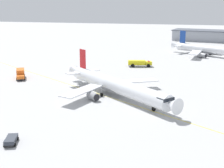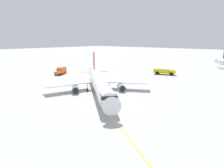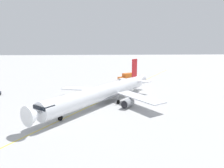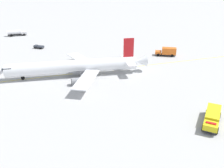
{
  "view_description": "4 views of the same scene",
  "coord_description": "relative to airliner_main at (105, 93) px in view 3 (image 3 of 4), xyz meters",
  "views": [
    {
      "loc": [
        20.87,
        -81.34,
        24.7
      ],
      "look_at": [
        0.05,
        -1.81,
        3.2
      ],
      "focal_mm": 49.66,
      "sensor_mm": 36.0,
      "label": 1
    },
    {
      "loc": [
        43.23,
        -44.57,
        15.59
      ],
      "look_at": [
        4.3,
        -0.17,
        2.67
      ],
      "focal_mm": 33.02,
      "sensor_mm": 36.0,
      "label": 2
    },
    {
      "loc": [
        51.98,
        -4.59,
        15.02
      ],
      "look_at": [
        -0.23,
        -0.18,
        4.97
      ],
      "focal_mm": 31.7,
      "sensor_mm": 36.0,
      "label": 3
    },
    {
      "loc": [
        49.37,
        52.81,
        29.71
      ],
      "look_at": [
        7.24,
        17.68,
        5.13
      ],
      "focal_mm": 41.01,
      "sensor_mm": 36.0,
      "label": 4
    }
  ],
  "objects": [
    {
      "name": "taxiway_centreline",
      "position": [
        1.09,
        -3.05,
        -2.9
      ],
      "size": [
        146.99,
        93.44,
        0.01
      ],
      "rotation": [
        0.0,
        0.0,
        5.72
      ],
      "color": "yellow",
      "rests_on": "ground_plane"
    },
    {
      "name": "airliner_main",
      "position": [
        0.0,
        0.0,
        0.0
      ],
      "size": [
        37.4,
        31.42,
        10.92
      ],
      "rotation": [
        0.0,
        0.0,
        5.6
      ],
      "color": "white",
      "rests_on": "ground_plane"
    },
    {
      "name": "catering_truck_truck",
      "position": [
        -35.84,
        11.74,
        -1.24
      ],
      "size": [
        6.0,
        7.88,
        3.1
      ],
      "rotation": [
        0.0,
        0.0,
        5.24
      ],
      "color": "#232326",
      "rests_on": "ground_plane"
    },
    {
      "name": "ground_plane",
      "position": [
        -0.94,
        2.24,
        -2.9
      ],
      "size": [
        600.0,
        600.0,
        0.0
      ],
      "primitive_type": "plane",
      "color": "#B2B2B2"
    }
  ]
}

